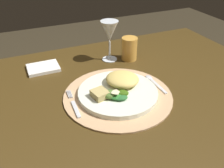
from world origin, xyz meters
TOP-DOWN VIEW (x-y plane):
  - dining_table at (0.00, 0.00)m, footprint 1.47×0.86m
  - placemat at (0.07, -0.04)m, footprint 0.37×0.37m
  - dinner_plate at (0.07, -0.04)m, footprint 0.27×0.27m
  - pasta_serving at (0.10, -0.01)m, footprint 0.16×0.16m
  - salad_greens at (0.05, -0.07)m, footprint 0.10×0.07m
  - bread_piece at (-0.00, -0.05)m, footprint 0.06×0.06m
  - fork at (-0.09, -0.04)m, footprint 0.02×0.15m
  - spoon at (0.23, -0.02)m, footprint 0.02×0.14m
  - napkin at (-0.13, 0.26)m, footprint 0.13×0.10m
  - wine_glass at (0.15, 0.23)m, footprint 0.08×0.08m
  - amber_tumbler at (0.23, 0.20)m, footprint 0.07×0.07m

SIDE VIEW (x-z plane):
  - dining_table at x=0.00m, z-range 0.22..0.96m
  - placemat at x=0.07m, z-range 0.75..0.75m
  - napkin at x=-0.13m, z-range 0.75..0.76m
  - fork at x=-0.09m, z-range 0.75..0.76m
  - spoon at x=0.23m, z-range 0.75..0.76m
  - dinner_plate at x=0.07m, z-range 0.75..0.77m
  - salad_greens at x=0.05m, z-range 0.76..0.79m
  - bread_piece at x=0.00m, z-range 0.77..0.79m
  - pasta_serving at x=0.10m, z-range 0.77..0.81m
  - amber_tumbler at x=0.23m, z-range 0.75..0.85m
  - wine_glass at x=0.15m, z-range 0.78..0.96m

